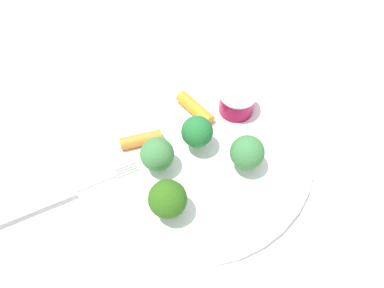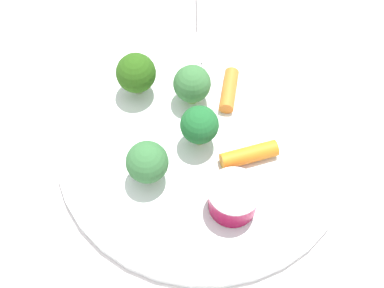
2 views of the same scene
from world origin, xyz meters
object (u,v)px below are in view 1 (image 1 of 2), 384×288
(broccoli_floret_0, at_px, (157,155))
(carrot_stick_1, at_px, (195,108))
(broccoli_floret_3, at_px, (197,131))
(carrot_stick_0, at_px, (141,140))
(sauce_cup, at_px, (237,101))
(fork, at_px, (65,194))
(broccoli_floret_2, at_px, (168,199))
(broccoli_floret_1, at_px, (246,155))
(plate, at_px, (193,147))

(broccoli_floret_0, height_order, carrot_stick_1, broccoli_floret_0)
(broccoli_floret_3, xyz_separation_m, carrot_stick_0, (-0.03, 0.07, -0.02))
(sauce_cup, relative_size, carrot_stick_1, 0.83)
(sauce_cup, height_order, fork, sauce_cup)
(broccoli_floret_3, bearing_deg, broccoli_floret_2, -174.41)
(carrot_stick_0, bearing_deg, broccoli_floret_1, -79.97)
(broccoli_floret_0, height_order, broccoli_floret_2, broccoli_floret_2)
(broccoli_floret_1, xyz_separation_m, fork, (-0.13, 0.18, -0.03))
(broccoli_floret_0, height_order, fork, broccoli_floret_0)
(broccoli_floret_1, xyz_separation_m, broccoli_floret_3, (0.00, 0.07, 0.00))
(broccoli_floret_2, distance_m, broccoli_floret_3, 0.10)
(carrot_stick_0, bearing_deg, broccoli_floret_0, -119.52)
(broccoli_floret_0, relative_size, carrot_stick_0, 0.91)
(carrot_stick_0, height_order, carrot_stick_1, carrot_stick_1)
(carrot_stick_1, height_order, fork, carrot_stick_1)
(plate, xyz_separation_m, broccoli_floret_2, (-0.10, -0.02, 0.04))
(carrot_stick_0, bearing_deg, plate, -65.70)
(broccoli_floret_0, bearing_deg, carrot_stick_1, -2.31)
(carrot_stick_0, distance_m, carrot_stick_1, 0.09)
(broccoli_floret_1, xyz_separation_m, carrot_stick_0, (-0.02, 0.13, -0.02))
(plate, bearing_deg, broccoli_floret_0, 153.71)
(plate, distance_m, fork, 0.17)
(broccoli_floret_2, bearing_deg, broccoli_floret_0, 39.50)
(sauce_cup, bearing_deg, broccoli_floret_3, 163.53)
(sauce_cup, xyz_separation_m, carrot_stick_0, (-0.11, 0.09, -0.01))
(broccoli_floret_3, bearing_deg, carrot_stick_1, 28.52)
(broccoli_floret_0, distance_m, fork, 0.12)
(carrot_stick_0, height_order, fork, carrot_stick_0)
(sauce_cup, xyz_separation_m, broccoli_floret_3, (-0.08, 0.02, 0.01))
(plate, xyz_separation_m, fork, (-0.13, 0.11, 0.01))
(plate, height_order, carrot_stick_0, carrot_stick_0)
(broccoli_floret_0, bearing_deg, fork, 135.51)
(broccoli_floret_0, bearing_deg, broccoli_floret_3, -31.46)
(broccoli_floret_2, height_order, fork, broccoli_floret_2)
(plate, distance_m, broccoli_floret_3, 0.04)
(fork, bearing_deg, carrot_stick_1, -25.43)
(broccoli_floret_0, distance_m, carrot_stick_0, 0.05)
(plate, bearing_deg, broccoli_floret_2, -170.72)
(plate, height_order, broccoli_floret_1, broccoli_floret_1)
(broccoli_floret_1, relative_size, carrot_stick_1, 0.85)
(broccoli_floret_3, distance_m, fork, 0.18)
(broccoli_floret_0, xyz_separation_m, carrot_stick_0, (0.02, 0.04, -0.02))
(plate, bearing_deg, broccoli_floret_3, -82.13)
(broccoli_floret_3, distance_m, carrot_stick_1, 0.06)
(plate, height_order, broccoli_floret_3, broccoli_floret_3)
(broccoli_floret_1, bearing_deg, carrot_stick_0, 100.03)
(plate, relative_size, broccoli_floret_3, 6.01)
(broccoli_floret_3, bearing_deg, carrot_stick_0, 112.90)
(broccoli_floret_3, bearing_deg, broccoli_floret_1, -94.05)
(broccoli_floret_1, xyz_separation_m, carrot_stick_1, (0.05, 0.09, -0.02))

